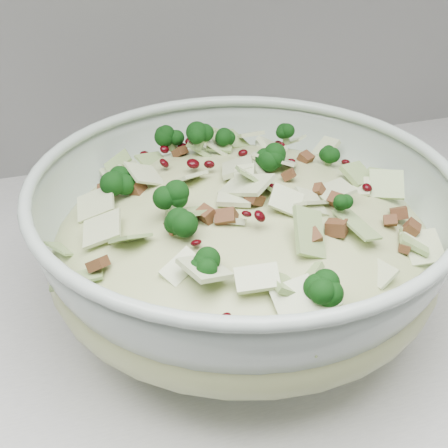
# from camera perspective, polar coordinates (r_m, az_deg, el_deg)

# --- Properties ---
(mixing_bowl) EXTENTS (0.46, 0.46, 0.15)m
(mixing_bowl) POSITION_cam_1_polar(r_m,az_deg,el_deg) (0.57, 1.71, -1.95)
(mixing_bowl) COLOR #AFC0B4
(mixing_bowl) RESTS_ON counter
(salad) EXTENTS (0.38, 0.38, 0.15)m
(salad) POSITION_cam_1_polar(r_m,az_deg,el_deg) (0.56, 1.75, 0.12)
(salad) COLOR #B7BD81
(salad) RESTS_ON mixing_bowl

